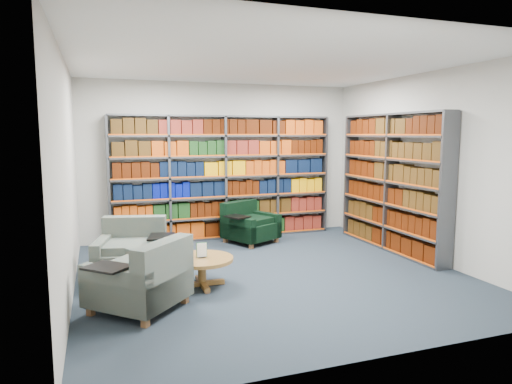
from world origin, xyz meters
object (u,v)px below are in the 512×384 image
object	(u,v)px
chair_green_right	(248,226)
coffee_table	(202,263)
chair_teal_left	(132,254)
chair_teal_front	(145,282)

from	to	relation	value
chair_green_right	coffee_table	bearing A→B (deg)	-121.83
chair_green_right	coffee_table	world-z (taller)	chair_green_right
chair_teal_left	chair_green_right	distance (m)	2.47
chair_teal_front	coffee_table	distance (m)	0.94
chair_teal_front	coffee_table	size ratio (longest dim) A/B	1.56
chair_green_right	chair_teal_front	world-z (taller)	chair_teal_front
chair_teal_left	chair_green_right	bearing A→B (deg)	33.37
chair_teal_left	coffee_table	xyz separation A→B (m)	(0.79, -0.70, -0.02)
chair_teal_left	coffee_table	world-z (taller)	chair_teal_left
coffee_table	chair_teal_front	bearing A→B (deg)	-143.23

